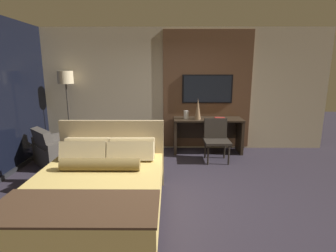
{
  "coord_description": "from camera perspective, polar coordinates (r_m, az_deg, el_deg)",
  "views": [
    {
      "loc": [
        -0.08,
        -3.57,
        1.91
      ],
      "look_at": [
        -0.1,
        0.91,
        0.91
      ],
      "focal_mm": 28.0,
      "sensor_mm": 36.0,
      "label": 1
    }
  ],
  "objects": [
    {
      "name": "ground_plane",
      "position": [
        4.04,
        1.41,
        -15.61
      ],
      "size": [
        16.0,
        16.0,
        0.0
      ],
      "primitive_type": "plane",
      "color": "#28232D"
    },
    {
      "name": "wall_back_tv_panel",
      "position": [
        6.18,
        1.94,
        7.82
      ],
      "size": [
        7.2,
        0.09,
        2.8
      ],
      "color": "#BCAD8E",
      "rests_on": "ground_plane"
    },
    {
      "name": "bed",
      "position": [
        3.61,
        -14.99,
        -13.71
      ],
      "size": [
        1.66,
        2.13,
        1.09
      ],
      "color": "#33281E",
      "rests_on": "ground_plane"
    },
    {
      "name": "desk",
      "position": [
        6.08,
        8.58,
        -0.78
      ],
      "size": [
        1.54,
        0.56,
        0.79
      ],
      "color": "#2D2319",
      "rests_on": "ground_plane"
    },
    {
      "name": "tv",
      "position": [
        6.17,
        8.55,
        8.0
      ],
      "size": [
        1.16,
        0.04,
        0.65
      ],
      "color": "black"
    },
    {
      "name": "desk_chair",
      "position": [
        5.55,
        10.47,
        -2.23
      ],
      "size": [
        0.53,
        0.52,
        0.87
      ],
      "rotation": [
        0.0,
        0.0,
        0.01
      ],
      "color": "#28231E",
      "rests_on": "ground_plane"
    },
    {
      "name": "armchair_by_window",
      "position": [
        5.8,
        -22.48,
        -5.05
      ],
      "size": [
        1.2,
        1.2,
        0.76
      ],
      "rotation": [
        0.0,
        0.0,
        2.36
      ],
      "color": "#47423D",
      "rests_on": "ground_plane"
    },
    {
      "name": "floor_lamp",
      "position": [
        6.34,
        -21.33,
        8.49
      ],
      "size": [
        0.34,
        0.34,
        1.84
      ],
      "color": "#282623",
      "rests_on": "ground_plane"
    },
    {
      "name": "vase_tall",
      "position": [
        5.84,
        6.52,
        3.73
      ],
      "size": [
        0.14,
        0.14,
        0.46
      ],
      "color": "#846647",
      "rests_on": "desk"
    },
    {
      "name": "vase_short",
      "position": [
        5.89,
        3.96,
        2.47
      ],
      "size": [
        0.11,
        0.11,
        0.18
      ],
      "color": "silver",
      "rests_on": "desk"
    },
    {
      "name": "book",
      "position": [
        5.99,
        11.18,
        1.7
      ],
      "size": [
        0.23,
        0.16,
        0.03
      ],
      "color": "maroon",
      "rests_on": "desk"
    }
  ]
}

